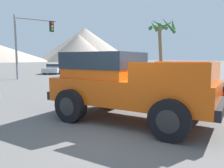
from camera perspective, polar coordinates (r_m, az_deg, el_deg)
The scene contains 8 objects.
ground_plane at distance 5.85m, azimuth 5.11°, elevation -10.88°, with size 320.00×320.00×0.00m, color #5B5956.
orange_pickup_truck at distance 6.30m, azimuth 2.72°, elevation 0.59°, with size 3.75×5.09×1.94m.
red_convertible_car at distance 9.02m, azimuth 23.51°, elevation -2.43°, with size 3.49×4.69×1.02m.
parked_car_white at distance 34.66m, azimuth -5.01°, elevation 4.75°, with size 3.89×4.82×1.21m.
parked_car_silver at distance 26.76m, azimuth -14.51°, elevation 3.96°, with size 4.01×4.41×1.16m.
traffic_light_crosswalk at distance 20.68m, azimuth -20.02°, elevation 11.87°, with size 3.61×0.38×5.40m.
palm_tree_short at distance 23.67m, azimuth 12.85°, elevation 13.04°, with size 2.97×3.00×5.85m.
distant_mountain_range at distance 136.06m, azimuth -19.75°, elevation 9.04°, with size 156.42×74.93×21.74m.
Camera 1 is at (-3.50, -4.34, 1.76)m, focal length 35.00 mm.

